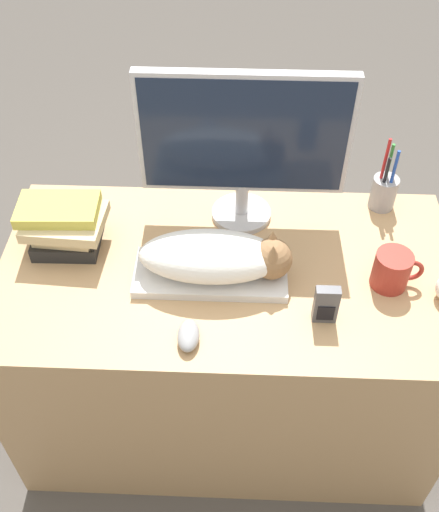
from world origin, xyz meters
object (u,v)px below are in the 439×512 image
(coffee_mug, at_px, (392,270))
(phone, at_px, (326,305))
(computer_mouse, at_px, (188,336))
(monitor, at_px, (244,140))
(book_stack, at_px, (65,225))
(cat, at_px, (220,256))
(keyboard, at_px, (211,274))
(pen_cup, at_px, (384,191))

(coffee_mug, xyz_separation_m, phone, (-0.18, -0.12, 0.00))
(computer_mouse, relative_size, coffee_mug, 0.72)
(monitor, relative_size, phone, 5.04)
(monitor, relative_size, book_stack, 2.38)
(cat, bearing_deg, book_stack, 165.47)
(keyboard, distance_m, coffee_mug, 0.46)
(monitor, xyz_separation_m, book_stack, (-0.47, -0.13, -0.19))
(keyboard, relative_size, coffee_mug, 3.07)
(coffee_mug, xyz_separation_m, pen_cup, (0.02, 0.31, 0.01))
(monitor, height_order, phone, monitor)
(pen_cup, bearing_deg, computer_mouse, -136.05)
(keyboard, height_order, pen_cup, pen_cup)
(keyboard, distance_m, pen_cup, 0.57)
(phone, distance_m, book_stack, 0.72)
(book_stack, bearing_deg, phone, -19.06)
(cat, relative_size, monitor, 0.71)
(keyboard, distance_m, monitor, 0.36)
(monitor, height_order, pen_cup, monitor)
(cat, height_order, coffee_mug, cat)
(monitor, height_order, computer_mouse, monitor)
(keyboard, xyz_separation_m, pen_cup, (0.48, 0.30, 0.05))
(coffee_mug, bearing_deg, phone, -145.28)
(computer_mouse, bearing_deg, coffee_mug, 21.81)
(monitor, distance_m, phone, 0.47)
(keyboard, bearing_deg, computer_mouse, -101.69)
(keyboard, height_order, phone, phone)
(cat, bearing_deg, computer_mouse, -108.29)
(pen_cup, distance_m, book_stack, 0.90)
(cat, bearing_deg, coffee_mug, -0.25)
(cat, xyz_separation_m, monitor, (0.05, 0.24, 0.18))
(keyboard, xyz_separation_m, book_stack, (-0.40, 0.11, 0.06))
(keyboard, height_order, book_stack, book_stack)
(coffee_mug, bearing_deg, book_stack, 172.62)
(computer_mouse, bearing_deg, cat, 71.71)
(computer_mouse, relative_size, phone, 0.85)
(keyboard, relative_size, pen_cup, 1.71)
(monitor, distance_m, pen_cup, 0.46)
(keyboard, relative_size, cat, 1.02)
(cat, bearing_deg, phone, -25.95)
(computer_mouse, bearing_deg, keyboard, 78.31)
(coffee_mug, bearing_deg, monitor, 147.62)
(keyboard, height_order, computer_mouse, computer_mouse)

